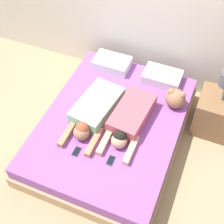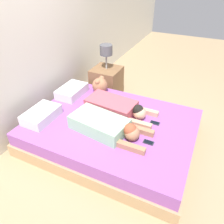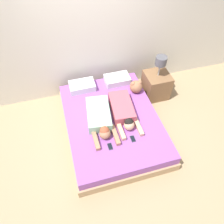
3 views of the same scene
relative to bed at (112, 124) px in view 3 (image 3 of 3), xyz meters
name	(u,v)px [view 3 (image 3 of 3)]	position (x,y,z in m)	size (l,w,h in m)	color
ground_plane	(112,129)	(0.00, 0.00, -0.18)	(12.00, 12.00, 0.00)	#9E8460
wall_back	(93,33)	(0.00, 1.25, 1.12)	(12.00, 0.06, 2.60)	beige
bed	(112,124)	(0.00, 0.00, 0.00)	(1.67, 2.20, 0.36)	tan
pillow_head_left	(82,86)	(-0.36, 0.88, 0.25)	(0.50, 0.32, 0.14)	silver
pillow_head_right	(117,79)	(0.36, 0.88, 0.25)	(0.50, 0.32, 0.14)	silver
person_left	(100,118)	(-0.22, -0.03, 0.27)	(0.49, 1.04, 0.22)	#8CBF99
person_right	(123,111)	(0.21, 0.02, 0.27)	(0.43, 1.00, 0.21)	#B24C59
cell_phone_left	(110,146)	(-0.20, -0.57, 0.19)	(0.07, 0.13, 0.01)	#2D2D33
cell_phone_right	(133,139)	(0.20, -0.53, 0.19)	(0.07, 0.13, 0.01)	#2D2D33
plush_toy	(136,86)	(0.63, 0.52, 0.31)	(0.25, 0.25, 0.26)	#996647
nightstand	(156,84)	(1.15, 0.66, 0.13)	(0.49, 0.49, 0.97)	brown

